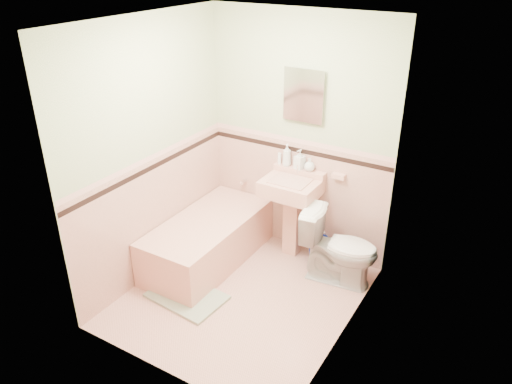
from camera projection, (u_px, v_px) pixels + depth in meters
The scene contains 32 objects.
floor at pixel (243, 296), 4.73m from camera, with size 2.20×2.20×0.00m, color #DDA291.
ceiling at pixel (238, 21), 3.61m from camera, with size 2.20×2.20×0.00m, color white.
wall_back at pixel (299, 138), 5.01m from camera, with size 2.50×2.50×0.00m, color #F7E9CA.
wall_front at pixel (153, 236), 3.32m from camera, with size 2.50×2.50×0.00m, color #F7E9CA.
wall_left at pixel (150, 154), 4.63m from camera, with size 2.50×2.50×0.00m, color #F7E9CA.
wall_right at pixel (354, 206), 3.71m from camera, with size 2.50×2.50×0.00m, color #F7E9CA.
wainscot_back at pixel (296, 195), 5.30m from camera, with size 2.00×2.00×0.00m, color #E0A796.
wainscot_front at pixel (162, 311), 3.62m from camera, with size 2.00×2.00×0.00m, color #E0A796.
wainscot_left at pixel (157, 215), 4.91m from camera, with size 2.20×2.20×0.00m, color #E0A796.
wainscot_right at pixel (345, 276), 4.01m from camera, with size 2.20×2.20×0.00m, color #E0A796.
accent_back at pixel (298, 150), 5.06m from camera, with size 2.00×2.00×0.00m, color black.
accent_front at pixel (156, 251), 3.40m from camera, with size 2.00×2.00×0.00m, color black.
accent_left at pixel (153, 167), 4.68m from camera, with size 2.20×2.20×0.00m, color black.
accent_right at pixel (350, 220), 3.78m from camera, with size 2.20×2.20×0.00m, color black.
cap_back at pixel (298, 141), 5.01m from camera, with size 2.00×2.00×0.00m, color #DDA69C.
cap_front at pixel (155, 239), 3.35m from camera, with size 2.00×2.00×0.00m, color #DDA69C.
cap_left at pixel (152, 157), 4.63m from camera, with size 2.20×2.20×0.00m, color #DDA69C.
cap_right at pixel (351, 208), 3.73m from camera, with size 2.20×2.20×0.00m, color #DDA69C.
bathtub at pixel (208, 242), 5.17m from camera, with size 0.70×1.50×0.45m, color #D89784.
tub_faucet at pixel (244, 181), 5.54m from camera, with size 0.04×0.04×0.12m, color silver.
sink at pixel (290, 218), 5.17m from camera, with size 0.56×0.48×0.88m, color #D89784, non-canonical shape.
sink_faucet at pixel (298, 169), 5.05m from camera, with size 0.02×0.02×0.10m, color silver.
medicine_cabinet at pixel (304, 95), 4.77m from camera, with size 0.35×0.04×0.44m, color white.
soap_dish at pixel (339, 176), 4.90m from camera, with size 0.13×0.08×0.04m, color #D89784.
soap_bottle_left at pixel (287, 155), 5.10m from camera, with size 0.09×0.09×0.23m, color #B2B2B2.
soap_bottle_mid at pixel (300, 159), 5.04m from camera, with size 0.09×0.09×0.20m, color #B2B2B2.
soap_bottle_right at pixel (310, 165), 5.00m from camera, with size 0.11×0.11×0.14m, color #B2B2B2.
tube at pixel (280, 158), 5.16m from camera, with size 0.04×0.04×0.12m, color white.
toilet at pixel (340, 248), 4.80m from camera, with size 0.42×0.73×0.75m, color white.
bucket at pixel (319, 248), 5.26m from camera, with size 0.23×0.23×0.23m, color #1630B2, non-canonical shape.
bath_mat at pixel (187, 296), 4.70m from camera, with size 0.70×0.47×0.03m, color gray.
shoe at pixel (198, 291), 4.70m from camera, with size 0.14×0.07×0.06m, color #BF1E59.
Camera 1 is at (2.05, -3.19, 3.00)m, focal length 34.83 mm.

